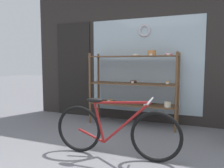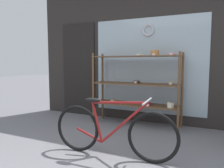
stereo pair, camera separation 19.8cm
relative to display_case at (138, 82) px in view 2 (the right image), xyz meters
The scene contains 3 objects.
storefront_facade 0.82m from the display_case, 111.43° to the left, with size 4.73×0.13×3.21m.
display_case is the anchor object (origin of this frame).
bicycle 1.59m from the display_case, 83.83° to the right, with size 1.67×0.46×0.77m.
Camera 2 is at (1.41, -1.83, 1.22)m, focal length 35.00 mm.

